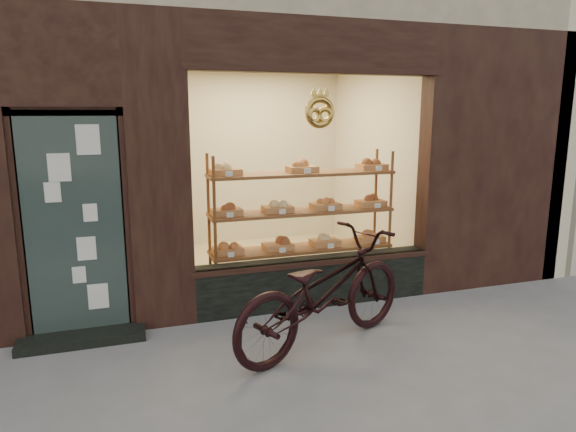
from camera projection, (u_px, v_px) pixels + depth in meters
name	position (u px, v px, depth m)	size (l,w,h in m)	color
ground	(361.00, 413.00, 3.74)	(90.00, 90.00, 0.00)	#5F5F5F
display_shelf	(302.00, 225.00, 6.08)	(2.20, 0.45, 1.70)	brown
bicycle	(324.00, 291.00, 4.71)	(0.71, 2.05, 1.08)	black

